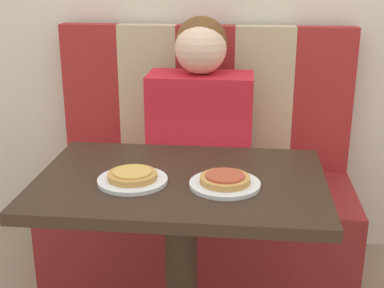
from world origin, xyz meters
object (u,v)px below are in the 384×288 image
object	(u,v)px
plate_left	(133,180)
pizza_right	(225,179)
plate_right	(225,184)
pizza_left	(132,175)
person	(200,107)

from	to	relation	value
plate_left	pizza_right	world-z (taller)	pizza_right
plate_right	pizza_right	distance (m)	0.02
plate_right	pizza_right	bearing A→B (deg)	90.00
plate_right	pizza_left	size ratio (longest dim) A/B	1.42
plate_right	pizza_right	xyz separation A→B (m)	(0.00, 0.00, 0.02)
plate_left	plate_right	world-z (taller)	same
plate_right	pizza_right	size ratio (longest dim) A/B	1.42
plate_left	pizza_left	world-z (taller)	pizza_left
plate_left	pizza_right	size ratio (longest dim) A/B	1.42
plate_left	pizza_right	xyz separation A→B (m)	(0.27, 0.00, 0.02)
person	plate_left	distance (m)	0.71
person	plate_left	xyz separation A→B (m)	(-0.14, -0.70, -0.04)
person	plate_left	world-z (taller)	person
plate_right	pizza_right	world-z (taller)	pizza_right
plate_left	plate_right	xyz separation A→B (m)	(0.27, 0.00, 0.00)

